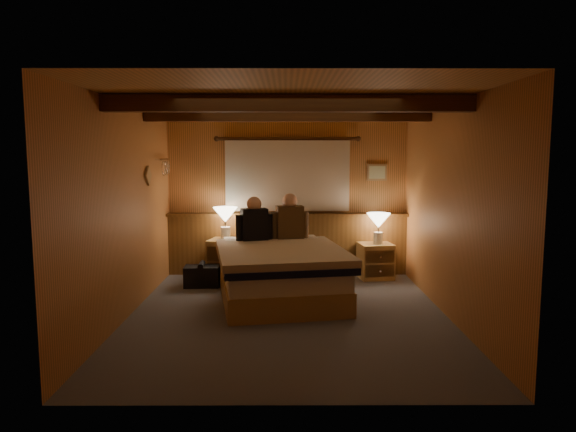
{
  "coord_description": "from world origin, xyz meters",
  "views": [
    {
      "loc": [
        -0.02,
        -5.65,
        1.83
      ],
      "look_at": [
        0.0,
        0.4,
        1.09
      ],
      "focal_mm": 32.0,
      "sensor_mm": 36.0,
      "label": 1
    }
  ],
  "objects_px": {
    "lamp_right": "(378,222)",
    "person_right": "(290,220)",
    "nightstand_left": "(228,259)",
    "lamp_left": "(225,217)",
    "duffel_bag": "(202,276)",
    "nightstand_right": "(376,261)",
    "person_left": "(254,222)",
    "bed": "(280,272)"
  },
  "relations": [
    {
      "from": "lamp_left",
      "to": "person_left",
      "type": "relative_size",
      "value": 0.76
    },
    {
      "from": "nightstand_left",
      "to": "duffel_bag",
      "type": "relative_size",
      "value": 1.27
    },
    {
      "from": "nightstand_right",
      "to": "person_left",
      "type": "distance_m",
      "value": 1.94
    },
    {
      "from": "lamp_right",
      "to": "person_right",
      "type": "relative_size",
      "value": 0.7
    },
    {
      "from": "lamp_right",
      "to": "person_left",
      "type": "distance_m",
      "value": 1.85
    },
    {
      "from": "person_left",
      "to": "person_right",
      "type": "bearing_deg",
      "value": 0.51
    },
    {
      "from": "bed",
      "to": "person_left",
      "type": "height_order",
      "value": "person_left"
    },
    {
      "from": "lamp_right",
      "to": "duffel_bag",
      "type": "bearing_deg",
      "value": -170.17
    },
    {
      "from": "lamp_left",
      "to": "duffel_bag",
      "type": "bearing_deg",
      "value": -120.91
    },
    {
      "from": "nightstand_right",
      "to": "person_right",
      "type": "xyz_separation_m",
      "value": [
        -1.27,
        -0.37,
        0.66
      ]
    },
    {
      "from": "nightstand_left",
      "to": "person_right",
      "type": "distance_m",
      "value": 1.15
    },
    {
      "from": "nightstand_right",
      "to": "person_left",
      "type": "bearing_deg",
      "value": -171.15
    },
    {
      "from": "bed",
      "to": "person_left",
      "type": "bearing_deg",
      "value": 111.77
    },
    {
      "from": "nightstand_left",
      "to": "lamp_right",
      "type": "bearing_deg",
      "value": 12.05
    },
    {
      "from": "person_left",
      "to": "person_right",
      "type": "distance_m",
      "value": 0.51
    },
    {
      "from": "nightstand_right",
      "to": "lamp_left",
      "type": "bearing_deg",
      "value": 171.91
    },
    {
      "from": "lamp_left",
      "to": "person_right",
      "type": "distance_m",
      "value": 1.01
    },
    {
      "from": "lamp_right",
      "to": "person_right",
      "type": "distance_m",
      "value": 1.34
    },
    {
      "from": "bed",
      "to": "person_left",
      "type": "relative_size",
      "value": 3.51
    },
    {
      "from": "bed",
      "to": "nightstand_left",
      "type": "height_order",
      "value": "bed"
    },
    {
      "from": "nightstand_left",
      "to": "lamp_left",
      "type": "bearing_deg",
      "value": 151.8
    },
    {
      "from": "nightstand_left",
      "to": "lamp_left",
      "type": "xyz_separation_m",
      "value": [
        -0.04,
        0.03,
        0.62
      ]
    },
    {
      "from": "person_left",
      "to": "duffel_bag",
      "type": "xyz_separation_m",
      "value": [
        -0.74,
        0.07,
        -0.76
      ]
    },
    {
      "from": "nightstand_left",
      "to": "person_left",
      "type": "distance_m",
      "value": 0.89
    },
    {
      "from": "bed",
      "to": "nightstand_left",
      "type": "bearing_deg",
      "value": 115.66
    },
    {
      "from": "lamp_left",
      "to": "duffel_bag",
      "type": "distance_m",
      "value": 0.94
    },
    {
      "from": "person_left",
      "to": "lamp_right",
      "type": "bearing_deg",
      "value": -1.42
    },
    {
      "from": "nightstand_right",
      "to": "lamp_left",
      "type": "relative_size",
      "value": 1.12
    },
    {
      "from": "nightstand_right",
      "to": "person_right",
      "type": "relative_size",
      "value": 0.81
    },
    {
      "from": "lamp_right",
      "to": "person_right",
      "type": "xyz_separation_m",
      "value": [
        -1.29,
        -0.35,
        0.08
      ]
    },
    {
      "from": "nightstand_right",
      "to": "duffel_bag",
      "type": "distance_m",
      "value": 2.53
    },
    {
      "from": "lamp_left",
      "to": "nightstand_left",
      "type": "bearing_deg",
      "value": -40.2
    },
    {
      "from": "nightstand_right",
      "to": "lamp_right",
      "type": "bearing_deg",
      "value": -53.6
    },
    {
      "from": "lamp_left",
      "to": "person_right",
      "type": "bearing_deg",
      "value": -22.07
    },
    {
      "from": "lamp_left",
      "to": "duffel_bag",
      "type": "xyz_separation_m",
      "value": [
        -0.28,
        -0.47,
        -0.77
      ]
    },
    {
      "from": "nightstand_right",
      "to": "person_right",
      "type": "distance_m",
      "value": 1.48
    },
    {
      "from": "nightstand_right",
      "to": "lamp_right",
      "type": "relative_size",
      "value": 1.16
    },
    {
      "from": "nightstand_right",
      "to": "lamp_right",
      "type": "xyz_separation_m",
      "value": [
        0.03,
        -0.03,
        0.58
      ]
    },
    {
      "from": "nightstand_left",
      "to": "person_right",
      "type": "xyz_separation_m",
      "value": [
        0.9,
        -0.35,
        0.62
      ]
    },
    {
      "from": "person_left",
      "to": "person_right",
      "type": "relative_size",
      "value": 0.95
    },
    {
      "from": "person_right",
      "to": "lamp_left",
      "type": "bearing_deg",
      "value": 146.91
    },
    {
      "from": "duffel_bag",
      "to": "lamp_left",
      "type": "bearing_deg",
      "value": 56.19
    }
  ]
}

